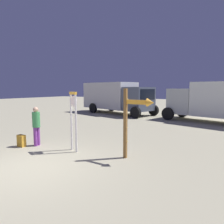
{
  "coord_description": "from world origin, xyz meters",
  "views": [
    {
      "loc": [
        5.15,
        -3.59,
        2.28
      ],
      "look_at": [
        -0.02,
        4.41,
        1.2
      ],
      "focal_mm": 33.48,
      "sensor_mm": 36.0,
      "label": 1
    }
  ],
  "objects_px": {
    "standing_clock": "(74,115)",
    "backpack": "(22,141)",
    "arrow_sign": "(135,114)",
    "person_near_clock": "(36,124)",
    "box_truck_far": "(116,96)",
    "box_truck_near": "(222,100)"
  },
  "relations": [
    {
      "from": "arrow_sign",
      "to": "person_near_clock",
      "type": "height_order",
      "value": "arrow_sign"
    },
    {
      "from": "standing_clock",
      "to": "arrow_sign",
      "type": "xyz_separation_m",
      "value": [
        2.28,
        0.34,
        0.16
      ]
    },
    {
      "from": "arrow_sign",
      "to": "box_truck_far",
      "type": "bearing_deg",
      "value": 124.7
    },
    {
      "from": "standing_clock",
      "to": "person_near_clock",
      "type": "height_order",
      "value": "standing_clock"
    },
    {
      "from": "standing_clock",
      "to": "arrow_sign",
      "type": "relative_size",
      "value": 0.95
    },
    {
      "from": "standing_clock",
      "to": "backpack",
      "type": "bearing_deg",
      "value": -161.72
    },
    {
      "from": "standing_clock",
      "to": "box_truck_far",
      "type": "relative_size",
      "value": 0.29
    },
    {
      "from": "box_truck_far",
      "to": "arrow_sign",
      "type": "bearing_deg",
      "value": -55.3
    },
    {
      "from": "standing_clock",
      "to": "arrow_sign",
      "type": "distance_m",
      "value": 2.31
    },
    {
      "from": "standing_clock",
      "to": "box_truck_far",
      "type": "xyz_separation_m",
      "value": [
        -4.88,
        10.69,
        0.24
      ]
    },
    {
      "from": "person_near_clock",
      "to": "box_truck_far",
      "type": "xyz_separation_m",
      "value": [
        -3.14,
        10.97,
        0.69
      ]
    },
    {
      "from": "box_truck_far",
      "to": "person_near_clock",
      "type": "bearing_deg",
      "value": -74.04
    },
    {
      "from": "backpack",
      "to": "person_near_clock",
      "type": "bearing_deg",
      "value": 46.87
    },
    {
      "from": "arrow_sign",
      "to": "box_truck_near",
      "type": "distance_m",
      "value": 9.51
    },
    {
      "from": "arrow_sign",
      "to": "backpack",
      "type": "height_order",
      "value": "arrow_sign"
    },
    {
      "from": "person_near_clock",
      "to": "box_truck_near",
      "type": "distance_m",
      "value": 11.5
    },
    {
      "from": "person_near_clock",
      "to": "box_truck_far",
      "type": "relative_size",
      "value": 0.21
    },
    {
      "from": "standing_clock",
      "to": "arrow_sign",
      "type": "height_order",
      "value": "arrow_sign"
    },
    {
      "from": "standing_clock",
      "to": "backpack",
      "type": "height_order",
      "value": "standing_clock"
    },
    {
      "from": "person_near_clock",
      "to": "backpack",
      "type": "xyz_separation_m",
      "value": [
        -0.39,
        -0.42,
        -0.64
      ]
    },
    {
      "from": "backpack",
      "to": "standing_clock",
      "type": "bearing_deg",
      "value": 18.28
    },
    {
      "from": "arrow_sign",
      "to": "person_near_clock",
      "type": "distance_m",
      "value": 4.12
    }
  ]
}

